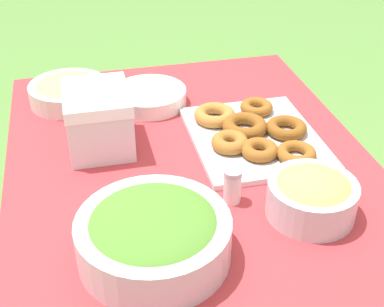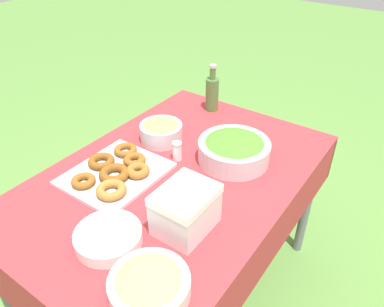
{
  "view_description": "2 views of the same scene",
  "coord_description": "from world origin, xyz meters",
  "px_view_note": "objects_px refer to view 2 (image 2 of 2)",
  "views": [
    {
      "loc": [
        1.03,
        -0.26,
        1.55
      ],
      "look_at": [
        -0.05,
        -0.01,
        0.82
      ],
      "focal_mm": 50.0,
      "sensor_mm": 36.0,
      "label": 1
    },
    {
      "loc": [
        -0.98,
        -0.78,
        1.73
      ],
      "look_at": [
        0.03,
        -0.07,
        0.89
      ],
      "focal_mm": 35.0,
      "sensor_mm": 36.0,
      "label": 2
    }
  ],
  "objects_px": {
    "pasta_bowl": "(149,284)",
    "olive_oil_bottle": "(212,93)",
    "salad_bowl": "(234,149)",
    "plate_stack": "(108,237)",
    "donut_platter": "(116,172)",
    "cooler_box": "(186,210)",
    "fruit_bowl": "(161,131)"
  },
  "relations": [
    {
      "from": "salad_bowl",
      "to": "olive_oil_bottle",
      "type": "relative_size",
      "value": 1.23
    },
    {
      "from": "pasta_bowl",
      "to": "plate_stack",
      "type": "height_order",
      "value": "pasta_bowl"
    },
    {
      "from": "olive_oil_bottle",
      "to": "cooler_box",
      "type": "relative_size",
      "value": 1.22
    },
    {
      "from": "pasta_bowl",
      "to": "cooler_box",
      "type": "bearing_deg",
      "value": 14.58
    },
    {
      "from": "cooler_box",
      "to": "olive_oil_bottle",
      "type": "bearing_deg",
      "value": 27.01
    },
    {
      "from": "cooler_box",
      "to": "donut_platter",
      "type": "bearing_deg",
      "value": 80.49
    },
    {
      "from": "plate_stack",
      "to": "donut_platter",
      "type": "bearing_deg",
      "value": 41.22
    },
    {
      "from": "salad_bowl",
      "to": "donut_platter",
      "type": "height_order",
      "value": "salad_bowl"
    },
    {
      "from": "olive_oil_bottle",
      "to": "cooler_box",
      "type": "distance_m",
      "value": 0.9
    },
    {
      "from": "donut_platter",
      "to": "cooler_box",
      "type": "bearing_deg",
      "value": -99.51
    },
    {
      "from": "salad_bowl",
      "to": "pasta_bowl",
      "type": "height_order",
      "value": "salad_bowl"
    },
    {
      "from": "salad_bowl",
      "to": "fruit_bowl",
      "type": "relative_size",
      "value": 1.56
    },
    {
      "from": "pasta_bowl",
      "to": "olive_oil_bottle",
      "type": "height_order",
      "value": "olive_oil_bottle"
    },
    {
      "from": "pasta_bowl",
      "to": "salad_bowl",
      "type": "bearing_deg",
      "value": 10.95
    },
    {
      "from": "donut_platter",
      "to": "fruit_bowl",
      "type": "xyz_separation_m",
      "value": [
        0.33,
        0.02,
        0.03
      ]
    },
    {
      "from": "pasta_bowl",
      "to": "olive_oil_bottle",
      "type": "relative_size",
      "value": 0.94
    },
    {
      "from": "donut_platter",
      "to": "fruit_bowl",
      "type": "height_order",
      "value": "fruit_bowl"
    },
    {
      "from": "pasta_bowl",
      "to": "donut_platter",
      "type": "xyz_separation_m",
      "value": [
        0.35,
        0.48,
        -0.02
      ]
    },
    {
      "from": "olive_oil_bottle",
      "to": "plate_stack",
      "type": "bearing_deg",
      "value": -166.58
    },
    {
      "from": "plate_stack",
      "to": "olive_oil_bottle",
      "type": "xyz_separation_m",
      "value": [
        1.01,
        0.24,
        0.08
      ]
    },
    {
      "from": "salad_bowl",
      "to": "fruit_bowl",
      "type": "distance_m",
      "value": 0.37
    },
    {
      "from": "salad_bowl",
      "to": "fruit_bowl",
      "type": "bearing_deg",
      "value": 98.27
    },
    {
      "from": "donut_platter",
      "to": "cooler_box",
      "type": "height_order",
      "value": "cooler_box"
    },
    {
      "from": "cooler_box",
      "to": "pasta_bowl",
      "type": "bearing_deg",
      "value": -165.42
    },
    {
      "from": "donut_platter",
      "to": "cooler_box",
      "type": "relative_size",
      "value": 1.9
    },
    {
      "from": "olive_oil_bottle",
      "to": "cooler_box",
      "type": "xyz_separation_m",
      "value": [
        -0.8,
        -0.41,
        -0.02
      ]
    },
    {
      "from": "salad_bowl",
      "to": "plate_stack",
      "type": "bearing_deg",
      "value": 171.45
    },
    {
      "from": "pasta_bowl",
      "to": "olive_oil_bottle",
      "type": "distance_m",
      "value": 1.18
    },
    {
      "from": "salad_bowl",
      "to": "plate_stack",
      "type": "distance_m",
      "value": 0.67
    },
    {
      "from": "pasta_bowl",
      "to": "donut_platter",
      "type": "height_order",
      "value": "pasta_bowl"
    },
    {
      "from": "pasta_bowl",
      "to": "plate_stack",
      "type": "bearing_deg",
      "value": 73.94
    },
    {
      "from": "plate_stack",
      "to": "pasta_bowl",
      "type": "bearing_deg",
      "value": -106.06
    }
  ]
}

